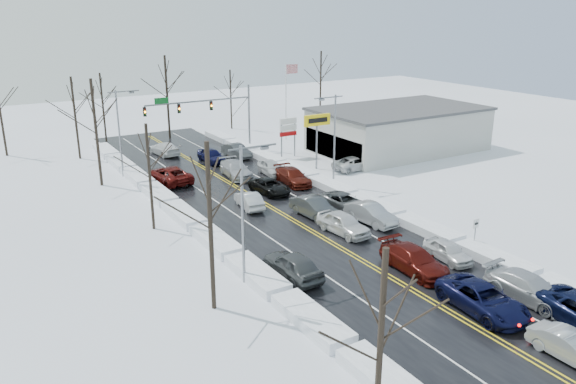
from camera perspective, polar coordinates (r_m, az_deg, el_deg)
ground at (r=43.66m, az=3.16°, el=-4.42°), size 160.00×160.00×0.00m
road_surface at (r=45.20m, az=1.74°, el=-3.59°), size 14.00×84.00×0.01m
snow_bank_left at (r=41.88m, az=-7.08°, el=-5.56°), size 1.84×72.00×0.69m
snow_bank_right at (r=49.49m, az=9.16°, el=-1.87°), size 1.84×72.00×0.69m
traffic_signal_mast at (r=67.58m, az=-7.84°, el=8.37°), size 13.28×0.39×8.00m
tires_plus_sign at (r=60.62m, az=2.97°, el=6.93°), size 3.20×0.34×6.00m
used_vehicles_sign at (r=65.91m, az=0.01°, el=6.38°), size 2.20×0.22×4.65m
speed_limit_sign at (r=42.77m, az=18.52°, el=-3.52°), size 0.55×0.09×2.35m
flagpole at (r=74.58m, az=-0.09°, el=9.79°), size 1.87×1.20×10.00m
dealership_building at (r=70.83m, az=11.15°, el=6.32°), size 20.40×12.40×5.30m
streetlight_ne at (r=54.50m, az=4.59°, el=5.97°), size 3.20×0.25×9.00m
streetlight_sw at (r=34.59m, az=-4.37°, el=-1.18°), size 3.20×0.25×9.00m
streetlight_nw at (r=60.15m, az=-16.63°, el=6.42°), size 3.20×0.25×9.00m
tree_left_a at (r=20.60m, az=9.51°, el=-12.54°), size 3.60×3.60×9.00m
tree_left_b at (r=31.07m, az=-8.03°, el=-0.31°), size 4.00×4.00×10.00m
tree_left_c at (r=44.37m, az=-14.01°, el=3.51°), size 3.40×3.40×8.50m
tree_left_d at (r=57.22m, az=-19.10°, el=7.69°), size 4.20×4.20×10.50m
tree_left_e at (r=69.05m, az=-20.96°, el=8.53°), size 3.80×3.80×9.50m
tree_far_b at (r=76.84m, az=-18.40°, el=9.40°), size 3.60×3.60×9.00m
tree_far_c at (r=76.93m, az=-12.27°, el=10.96°), size 4.40×4.40×11.00m
tree_far_d at (r=82.27m, az=-5.86°, el=10.48°), size 3.40×3.40×8.50m
tree_far_e at (r=90.48m, az=3.35°, el=12.12°), size 4.20×4.20×10.50m
queued_car_1 at (r=32.54m, az=26.64°, el=-14.93°), size 1.53×4.26×1.40m
queued_car_2 at (r=35.14m, az=19.05°, el=-11.37°), size 3.07×5.97×1.61m
queued_car_3 at (r=38.85m, az=12.62°, el=-7.83°), size 2.50×5.69×1.62m
queued_car_4 at (r=44.21m, az=5.61°, el=-4.19°), size 2.41×5.05×1.67m
queued_car_5 at (r=47.40m, az=2.68°, el=-2.55°), size 2.12×5.14×1.66m
queued_car_6 at (r=53.50m, az=-1.88°, el=-0.10°), size 2.60×4.99×1.34m
queued_car_7 at (r=58.98m, az=-5.31°, el=1.57°), size 2.91×5.81×1.62m
queued_car_8 at (r=64.86m, az=-7.72°, el=3.01°), size 2.12×4.77×1.59m
queued_car_11 at (r=37.34m, az=23.12°, el=-10.05°), size 2.56×5.63×1.60m
queued_car_12 at (r=41.07m, az=15.85°, el=-6.64°), size 2.04×4.18×1.37m
queued_car_13 at (r=46.54m, az=8.37°, el=-3.14°), size 2.12×5.05×1.62m
queued_car_14 at (r=49.32m, az=5.74°, el=-1.79°), size 2.81×5.31×1.42m
queued_car_15 at (r=56.31m, az=0.48°, el=0.84°), size 2.57×5.47×1.54m
queued_car_16 at (r=59.42m, az=-1.68°, el=1.76°), size 2.32×4.73×1.55m
queued_car_17 at (r=66.86m, az=-5.21°, el=3.55°), size 2.11×4.82×1.54m
oncoming_car_0 at (r=49.66m, az=-3.95°, el=-1.60°), size 2.09×4.47×1.42m
oncoming_car_1 at (r=57.95m, az=-11.87°, el=0.95°), size 3.40×6.32×1.69m
oncoming_car_2 at (r=69.28m, az=-12.41°, el=3.72°), size 2.81×5.48×1.52m
oncoming_car_3 at (r=37.17m, az=0.49°, el=-8.60°), size 2.19×5.11×1.72m
parked_car_0 at (r=61.72m, az=6.80°, el=2.26°), size 5.32×2.64×1.45m
parked_car_1 at (r=65.27m, az=7.98°, el=3.09°), size 2.75×5.99×1.70m
parked_car_2 at (r=67.82m, az=3.92°, el=3.80°), size 1.98×4.81×1.63m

